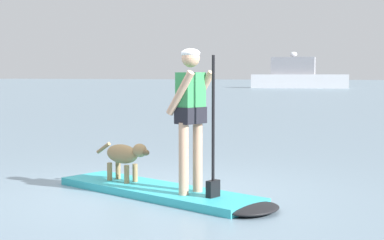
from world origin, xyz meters
name	(u,v)px	position (x,y,z in m)	size (l,w,h in m)	color
ground_plane	(156,195)	(0.00, 0.00, 0.00)	(400.00, 400.00, 0.00)	gray
paddleboard	(169,193)	(0.22, -0.05, 0.05)	(3.36, 1.50, 0.10)	#33B2BF
person_paddler	(192,110)	(0.59, -0.14, 1.12)	(0.66, 0.55, 1.76)	tan
dog	(125,155)	(-0.58, 0.14, 0.46)	(1.02, 0.36, 0.54)	#997A51
moored_boat_port	(298,76)	(-17.11, 62.36, 1.42)	(12.07, 5.62, 4.44)	white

